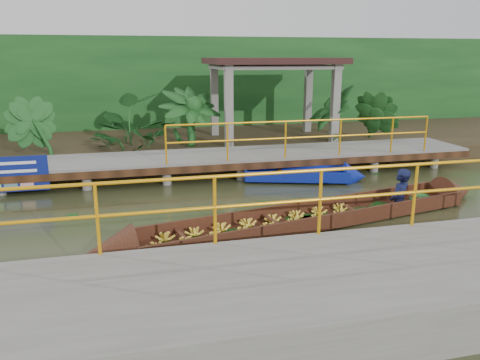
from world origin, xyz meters
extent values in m
plane|color=#282D16|center=(0.00, 0.00, 0.00)|extent=(80.00, 80.00, 0.00)
cube|color=#312818|center=(0.00, 7.50, 0.23)|extent=(30.00, 8.00, 0.45)
cube|color=slate|center=(0.00, 3.50, 0.50)|extent=(16.00, 2.00, 0.15)
cube|color=black|center=(0.00, 2.50, 0.42)|extent=(16.00, 0.12, 0.18)
cylinder|color=orange|center=(2.75, 2.55, 1.57)|extent=(7.50, 0.05, 0.05)
cylinder|color=orange|center=(2.75, 2.55, 1.12)|extent=(7.50, 0.05, 0.05)
cylinder|color=orange|center=(2.75, 2.55, 1.07)|extent=(0.05, 0.05, 1.00)
cylinder|color=slate|center=(-4.00, 2.70, 0.22)|extent=(0.24, 0.24, 0.55)
cylinder|color=slate|center=(-4.00, 4.30, 0.22)|extent=(0.24, 0.24, 0.55)
cylinder|color=slate|center=(-2.00, 2.70, 0.22)|extent=(0.24, 0.24, 0.55)
cylinder|color=slate|center=(-2.00, 4.30, 0.22)|extent=(0.24, 0.24, 0.55)
cylinder|color=slate|center=(0.00, 2.70, 0.22)|extent=(0.24, 0.24, 0.55)
cylinder|color=slate|center=(0.00, 4.30, 0.22)|extent=(0.24, 0.24, 0.55)
cylinder|color=slate|center=(2.00, 2.70, 0.22)|extent=(0.24, 0.24, 0.55)
cylinder|color=slate|center=(2.00, 4.30, 0.22)|extent=(0.24, 0.24, 0.55)
cylinder|color=slate|center=(4.00, 2.70, 0.22)|extent=(0.24, 0.24, 0.55)
cylinder|color=slate|center=(4.00, 4.30, 0.22)|extent=(0.24, 0.24, 0.55)
cylinder|color=slate|center=(6.00, 2.70, 0.22)|extent=(0.24, 0.24, 0.55)
cylinder|color=slate|center=(6.00, 4.30, 0.22)|extent=(0.24, 0.24, 0.55)
cylinder|color=slate|center=(0.00, 2.70, 0.22)|extent=(0.24, 0.24, 0.55)
cube|color=slate|center=(1.00, -4.20, 0.30)|extent=(18.00, 2.40, 0.70)
cylinder|color=orange|center=(1.00, -3.05, 1.65)|extent=(10.00, 0.05, 0.05)
cylinder|color=orange|center=(1.00, -3.05, 1.20)|extent=(10.00, 0.05, 0.05)
cylinder|color=orange|center=(1.00, -3.05, 1.15)|extent=(0.05, 0.05, 1.00)
cube|color=slate|center=(1.20, 5.10, 1.60)|extent=(0.25, 0.25, 2.80)
cube|color=slate|center=(4.80, 5.10, 1.60)|extent=(0.25, 0.25, 2.80)
cube|color=slate|center=(1.20, 7.50, 1.60)|extent=(0.25, 0.25, 2.80)
cube|color=slate|center=(4.80, 7.50, 1.60)|extent=(0.25, 0.25, 2.80)
cube|color=slate|center=(3.00, 6.30, 2.90)|extent=(4.00, 2.60, 0.12)
cube|color=black|center=(3.00, 6.30, 3.10)|extent=(4.40, 3.00, 0.20)
cube|color=#144017|center=(0.00, 10.00, 2.00)|extent=(30.00, 0.80, 4.00)
cube|color=#32170D|center=(1.58, -0.99, 0.05)|extent=(7.31, 2.40, 0.05)
cube|color=#32170D|center=(1.48, -0.55, 0.18)|extent=(7.13, 1.57, 0.31)
cube|color=#32170D|center=(1.67, -1.44, 0.18)|extent=(7.13, 1.57, 0.31)
cone|color=#32170D|center=(-2.39, -1.83, 0.13)|extent=(1.07, 1.04, 0.87)
cone|color=#32170D|center=(5.54, -0.15, 0.13)|extent=(1.07, 1.04, 0.87)
ellipsoid|color=#144017|center=(4.42, -0.39, 0.15)|extent=(0.58, 0.50, 0.24)
imported|color=#0E1335|center=(3.80, -0.52, 0.91)|extent=(0.72, 0.66, 1.65)
cube|color=navy|center=(2.44, 2.24, 0.09)|extent=(2.85, 1.59, 0.09)
cube|color=navy|center=(2.56, 2.64, 0.20)|extent=(2.63, 0.86, 0.27)
cube|color=navy|center=(2.32, 1.85, 0.20)|extent=(2.63, 0.86, 0.27)
cube|color=navy|center=(1.14, 2.65, 0.20)|extent=(0.30, 0.80, 0.27)
cone|color=navy|center=(3.92, 1.79, 0.15)|extent=(0.75, 0.89, 0.77)
cube|color=black|center=(2.01, 2.38, 0.24)|extent=(0.33, 0.81, 0.05)
imported|color=#144017|center=(-4.49, 5.30, 1.38)|extent=(1.49, 1.49, 1.87)
imported|color=#144017|center=(-1.99, 5.30, 1.38)|extent=(1.49, 1.49, 1.87)
imported|color=#144017|center=(0.01, 5.30, 1.38)|extent=(1.49, 1.49, 1.87)
imported|color=#144017|center=(5.01, 5.30, 1.38)|extent=(1.49, 1.49, 1.87)
imported|color=#144017|center=(6.51, 5.30, 1.38)|extent=(1.49, 1.49, 1.87)
camera|label=1|loc=(-1.95, -9.24, 3.28)|focal=35.00mm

